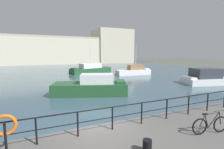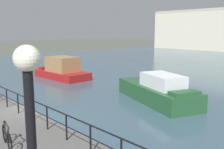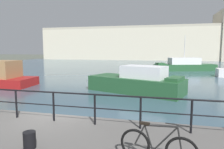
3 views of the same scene
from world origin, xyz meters
name	(u,v)px [view 2 (image 2 of 3)]	position (x,y,z in m)	size (l,w,h in m)	color
ground_plane	(29,122)	(0.00, 0.00, 0.00)	(240.00, 240.00, 0.00)	#4C5147
moored_white_yacht	(62,70)	(-10.76, 8.87, 0.92)	(6.84, 3.24, 2.34)	maroon
moored_green_narrowboat	(158,91)	(2.26, 8.85, 0.81)	(7.92, 5.07, 2.11)	#23512D
quay_railing	(24,103)	(1.17, -0.75, 1.54)	(23.35, 0.07, 1.08)	black
parked_bicycle	(7,137)	(4.08, -2.75, 1.19)	(1.75, 0.39, 0.98)	black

